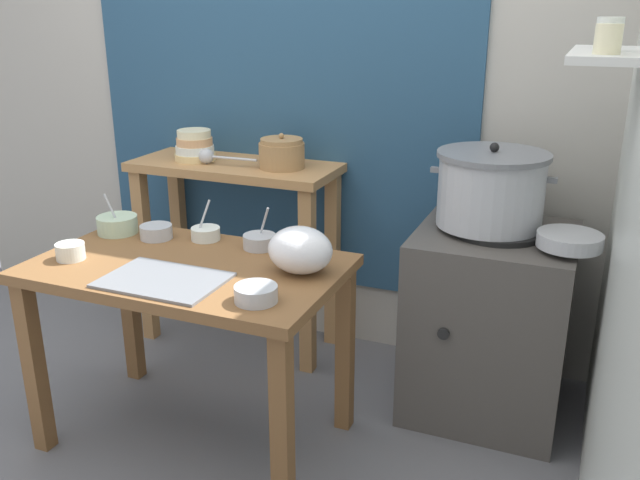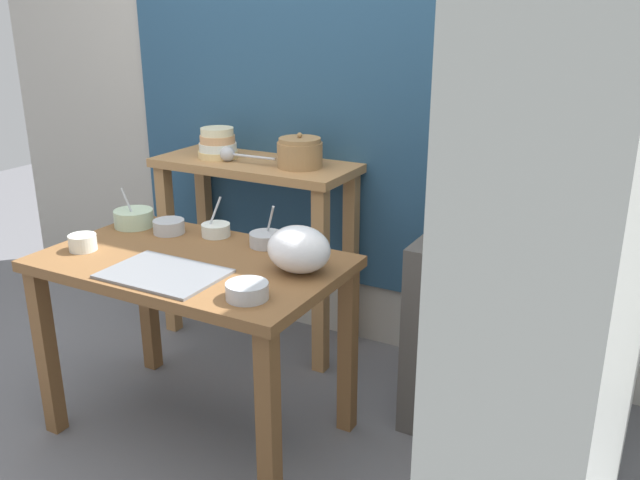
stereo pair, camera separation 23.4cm
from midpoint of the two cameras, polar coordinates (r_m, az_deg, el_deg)
The scene contains 18 objects.
ground_plane at distance 2.76m, azimuth -7.48°, elevation -16.21°, with size 9.00×9.00×0.00m, color slate.
wall_back at distance 3.17m, azimuth 4.70°, elevation 13.99°, with size 4.40×0.12×2.60m.
prep_table at distance 2.51m, azimuth -8.03°, elevation -3.96°, with size 1.10×0.66×0.72m.
back_shelf_table at distance 3.22m, azimuth -3.33°, elevation 2.77°, with size 0.96×0.40×0.90m.
stove_block at distance 2.80m, azimuth 17.20°, elevation -7.26°, with size 0.60×0.61×0.78m.
steamer_pot at distance 2.64m, azimuth 17.60°, elevation 3.69°, with size 0.47×0.42×0.32m.
clay_pot at distance 3.03m, azimuth 0.51°, elevation 7.33°, with size 0.20×0.20×0.15m.
bowl_stack_enamel at distance 3.24m, azimuth -6.56°, elevation 8.02°, with size 0.19×0.19×0.14m.
ladle at distance 3.16m, azimuth -5.51°, elevation 7.18°, with size 0.29×0.07×0.07m.
serving_tray at distance 2.34m, azimuth -10.24°, elevation -2.87°, with size 0.40×0.28×0.01m, color slate.
plastic_bag at distance 2.30m, azimuth 1.11°, elevation -0.84°, with size 0.23×0.19×0.16m, color white.
wide_pan at distance 2.50m, azimuth 23.50°, elevation -0.77°, with size 0.23×0.23×0.05m, color #B7BABF.
prep_bowl_0 at distance 2.75m, azimuth -10.25°, elevation 1.13°, with size 0.13×0.13×0.05m.
prep_bowl_1 at distance 2.86m, azimuth -13.18°, elevation 1.82°, with size 0.16×0.16×0.17m.
prep_bowl_2 at distance 2.63m, azimuth -16.98°, elevation -0.20°, with size 0.10×0.10×0.06m.
prep_bowl_3 at distance 2.12m, azimuth -3.01°, elevation -4.29°, with size 0.14×0.14×0.05m.
prep_bowl_4 at distance 2.57m, azimuth -1.98°, elevation 0.07°, with size 0.13×0.13×0.17m.
prep_bowl_5 at distance 2.69m, azimuth -6.32°, elevation 0.88°, with size 0.11×0.11×0.15m.
Camera 2 is at (1.47, -1.74, 1.60)m, focal length 38.05 mm.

